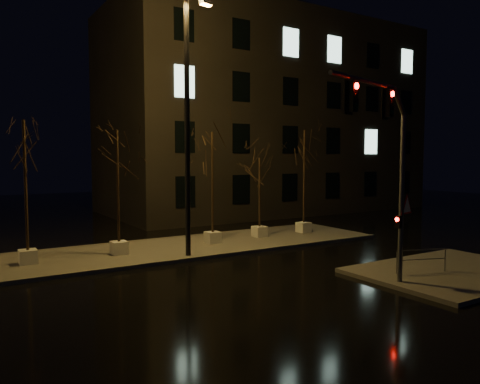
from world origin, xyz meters
TOP-DOWN VIEW (x-y plane):
  - ground at (0.00, 0.00)m, footprint 90.00×90.00m
  - median at (0.00, 6.00)m, footprint 22.00×5.00m
  - sidewalk_corner at (7.50, -3.50)m, footprint 7.00×5.00m
  - building at (14.00, 18.00)m, footprint 25.00×12.00m
  - tree_1 at (-5.65, 5.89)m, footprint 1.80×1.80m
  - tree_2 at (-2.07, 5.80)m, footprint 1.80×1.80m
  - tree_3 at (2.56, 5.92)m, footprint 1.80×1.80m
  - tree_4 at (5.52, 6.23)m, footprint 1.80×1.80m
  - tree_5 at (8.42, 6.15)m, footprint 1.80×1.80m
  - traffic_signal_mast at (3.50, -3.82)m, footprint 5.07×1.40m
  - streetlight_main at (0.34, 4.01)m, footprint 2.69×0.94m
  - guard_rail_a at (6.13, -3.16)m, footprint 1.88×0.69m

SIDE VIEW (x-z plane):
  - ground at x=0.00m, z-range 0.00..0.00m
  - median at x=0.00m, z-range 0.00..0.15m
  - sidewalk_corner at x=7.50m, z-range 0.00..0.15m
  - guard_rail_a at x=6.13m, z-range 0.28..1.14m
  - tree_4 at x=5.52m, z-range 1.25..5.48m
  - tree_2 at x=-2.07m, z-range 1.55..6.97m
  - tree_3 at x=2.56m, z-range 1.57..7.06m
  - traffic_signal_mast at x=3.50m, z-range 1.15..7.52m
  - tree_1 at x=-5.65m, z-range 1.63..7.37m
  - tree_5 at x=8.42m, z-range 1.64..7.41m
  - streetlight_main at x=0.34m, z-range 0.98..11.83m
  - building at x=14.00m, z-range 0.00..15.00m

